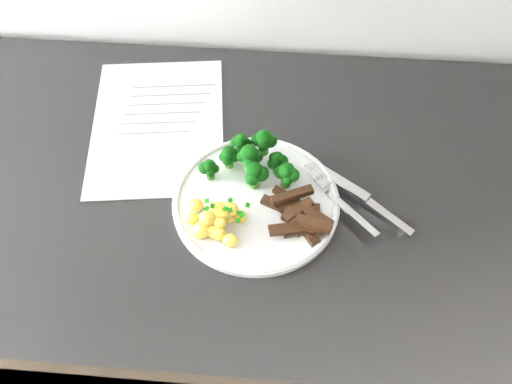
# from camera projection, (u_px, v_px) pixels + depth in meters

# --- Properties ---
(counter) EXTENTS (2.49, 0.62, 0.93)m
(counter) POSITION_uv_depth(u_px,v_px,m) (282.00, 313.00, 1.25)
(counter) COLOR black
(counter) RESTS_ON ground
(recipe_paper) EXTENTS (0.26, 0.34, 0.00)m
(recipe_paper) POSITION_uv_depth(u_px,v_px,m) (158.00, 124.00, 0.95)
(recipe_paper) COLOR silver
(recipe_paper) RESTS_ON counter
(plate) EXTENTS (0.25, 0.25, 0.01)m
(plate) POSITION_uv_depth(u_px,v_px,m) (256.00, 201.00, 0.85)
(plate) COLOR white
(plate) RESTS_ON counter
(broccoli) EXTENTS (0.15, 0.10, 0.06)m
(broccoli) POSITION_uv_depth(u_px,v_px,m) (255.00, 159.00, 0.85)
(broccoli) COLOR #30601B
(broccoli) RESTS_ON plate
(potatoes) EXTENTS (0.09, 0.08, 0.04)m
(potatoes) POSITION_uv_depth(u_px,v_px,m) (215.00, 220.00, 0.81)
(potatoes) COLOR #F4CE50
(potatoes) RESTS_ON plate
(beef_strips) EXTENTS (0.11, 0.10, 0.03)m
(beef_strips) POSITION_uv_depth(u_px,v_px,m) (299.00, 216.00, 0.82)
(beef_strips) COLOR black
(beef_strips) RESTS_ON plate
(fork) EXTENTS (0.12, 0.13, 0.01)m
(fork) POSITION_uv_depth(u_px,v_px,m) (341.00, 202.00, 0.83)
(fork) COLOR #B9B9BD
(fork) RESTS_ON plate
(knife) EXTENTS (0.16, 0.13, 0.02)m
(knife) POSITION_uv_depth(u_px,v_px,m) (373.00, 206.00, 0.84)
(knife) COLOR #B9B9BD
(knife) RESTS_ON plate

